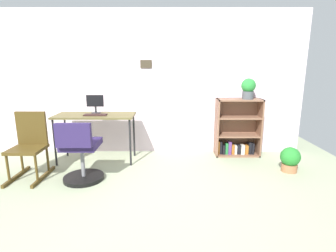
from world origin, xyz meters
name	(u,v)px	position (x,y,z in m)	size (l,w,h in m)	color
ground_plane	(132,221)	(0.00, 0.00, 0.00)	(6.24, 6.24, 0.00)	#939D7E
wall_back	(146,84)	(0.00, 2.15, 1.17)	(5.20, 0.12, 2.35)	silver
desk	(94,118)	(-0.77, 1.66, 0.68)	(1.20, 0.52, 0.74)	brown
monitor	(94,103)	(-0.79, 1.76, 0.90)	(0.26, 0.14, 0.29)	#262628
keyboard	(94,115)	(-0.75, 1.58, 0.75)	(0.34, 0.13, 0.02)	black
office_chair	(79,155)	(-0.77, 0.88, 0.36)	(0.52, 0.55, 0.82)	black
rocking_chair	(28,145)	(-1.50, 1.06, 0.44)	(0.42, 0.64, 0.87)	#473614
bookshelf_low	(235,130)	(1.49, 1.96, 0.41)	(0.72, 0.30, 0.94)	brown
potted_plant_on_shelf	(247,88)	(1.62, 1.90, 1.12)	(0.22, 0.22, 0.33)	#474C51
potted_plant_floor	(289,159)	(2.06, 1.21, 0.19)	(0.27, 0.27, 0.35)	#9E6642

